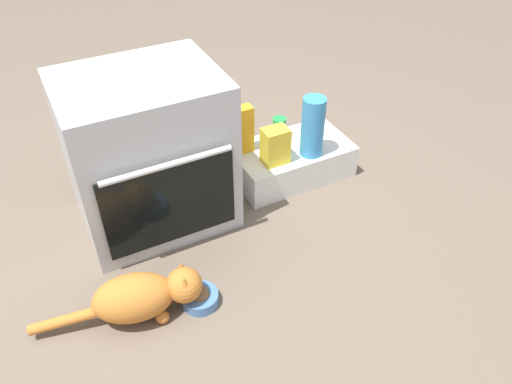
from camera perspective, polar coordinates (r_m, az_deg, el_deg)
The scene contains 9 objects.
ground at distance 2.07m, azimuth -6.79°, elevation -10.69°, with size 8.00×8.00×0.00m, color #6B5B4C.
oven at distance 2.20m, azimuth -12.12°, elevation 4.31°, with size 0.65×0.56×0.70m.
pantry_cabinet at distance 2.57m, azimuth 3.99°, elevation 3.61°, with size 0.59×0.34×0.17m, color white.
food_bowl at distance 2.00m, azimuth -6.38°, elevation -11.80°, with size 0.14×0.14×0.08m.
cat at distance 1.94m, azimuth -12.72°, elevation -11.40°, with size 0.63×0.24×0.20m.
soda_can at distance 2.54m, azimuth 2.66°, elevation 7.16°, with size 0.07×0.07×0.12m, color green.
juice_carton at distance 2.42m, azimuth -1.47°, elevation 7.10°, with size 0.09×0.06×0.24m, color orange.
snack_bag at distance 2.36m, azimuth 2.20°, elevation 5.25°, with size 0.12×0.09×0.18m, color yellow.
water_bottle at distance 2.39m, azimuth 6.45°, elevation 7.34°, with size 0.11×0.11×0.30m, color #388CD1.
Camera 1 is at (-0.39, -1.28, 1.58)m, focal length 35.26 mm.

